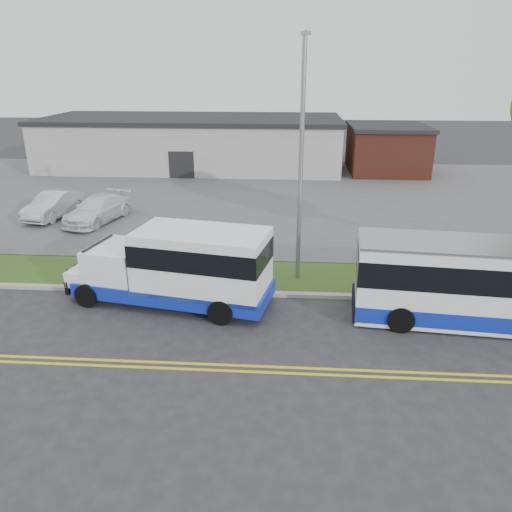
# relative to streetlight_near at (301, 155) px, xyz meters

# --- Properties ---
(ground) EXTENTS (140.00, 140.00, 0.00)m
(ground) POSITION_rel_streetlight_near_xyz_m (-3.00, -2.73, -5.23)
(ground) COLOR #28282B
(ground) RESTS_ON ground
(lane_line_north) EXTENTS (70.00, 0.12, 0.01)m
(lane_line_north) POSITION_rel_streetlight_near_xyz_m (-3.00, -6.58, -5.23)
(lane_line_north) COLOR gold
(lane_line_north) RESTS_ON ground
(lane_line_south) EXTENTS (70.00, 0.12, 0.01)m
(lane_line_south) POSITION_rel_streetlight_near_xyz_m (-3.00, -6.88, -5.23)
(lane_line_south) COLOR gold
(lane_line_south) RESTS_ON ground
(curb) EXTENTS (80.00, 0.30, 0.15)m
(curb) POSITION_rel_streetlight_near_xyz_m (-3.00, -1.63, -5.16)
(curb) COLOR #9E9B93
(curb) RESTS_ON ground
(verge) EXTENTS (80.00, 3.30, 0.10)m
(verge) POSITION_rel_streetlight_near_xyz_m (-3.00, 0.17, -5.18)
(verge) COLOR #354F1A
(verge) RESTS_ON ground
(parking_lot) EXTENTS (80.00, 25.00, 0.10)m
(parking_lot) POSITION_rel_streetlight_near_xyz_m (-3.00, 14.27, -5.18)
(parking_lot) COLOR #4C4C4F
(parking_lot) RESTS_ON ground
(commercial_building) EXTENTS (25.40, 10.40, 4.35)m
(commercial_building) POSITION_rel_streetlight_near_xyz_m (-9.00, 24.27, -3.05)
(commercial_building) COLOR #9E9E99
(commercial_building) RESTS_ON ground
(brick_wing) EXTENTS (6.30, 7.30, 3.90)m
(brick_wing) POSITION_rel_streetlight_near_xyz_m (7.50, 23.27, -3.27)
(brick_wing) COLOR brown
(brick_wing) RESTS_ON ground
(streetlight_near) EXTENTS (0.35, 1.53, 9.50)m
(streetlight_near) POSITION_rel_streetlight_near_xyz_m (0.00, 0.00, 0.00)
(streetlight_near) COLOR gray
(streetlight_near) RESTS_ON verge
(shuttle_bus) EXTENTS (7.98, 3.84, 2.95)m
(shuttle_bus) POSITION_rel_streetlight_near_xyz_m (-4.26, -2.53, -3.66)
(shuttle_bus) COLOR #0F25A8
(shuttle_bus) RESTS_ON ground
(parked_car_a) EXTENTS (2.25, 4.65, 1.47)m
(parked_car_a) POSITION_rel_streetlight_near_xyz_m (-14.18, 8.01, -4.40)
(parked_car_a) COLOR silver
(parked_car_a) RESTS_ON parking_lot
(parked_car_b) EXTENTS (3.08, 5.24, 1.42)m
(parked_car_b) POSITION_rel_streetlight_near_xyz_m (-11.30, 7.35, -4.42)
(parked_car_b) COLOR white
(parked_car_b) RESTS_ON parking_lot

